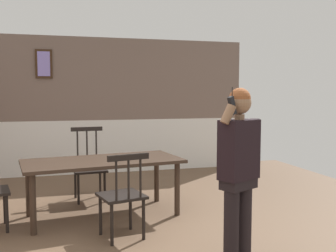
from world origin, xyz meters
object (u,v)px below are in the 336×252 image
object	(u,v)px
chair_near_window	(89,167)
chair_by_doorway	(123,195)
person_figure	(239,164)
dining_table	(103,166)

from	to	relation	value
chair_near_window	chair_by_doorway	xyz separation A→B (m)	(0.25, -1.66, -0.02)
chair_near_window	chair_by_doorway	bearing A→B (deg)	93.61
chair_by_doorway	person_figure	bearing A→B (deg)	-53.95
dining_table	chair_by_doorway	distance (m)	0.86
chair_near_window	chair_by_doorway	distance (m)	1.68
chair_by_doorway	person_figure	xyz separation A→B (m)	(0.95, -0.82, 0.43)
chair_near_window	person_figure	xyz separation A→B (m)	(1.20, -2.48, 0.42)
chair_near_window	person_figure	bearing A→B (deg)	111.02
dining_table	person_figure	size ratio (longest dim) A/B	1.28
dining_table	chair_near_window	distance (m)	0.86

